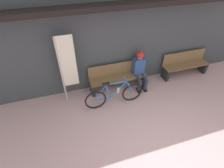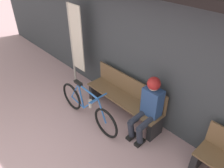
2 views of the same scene
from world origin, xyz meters
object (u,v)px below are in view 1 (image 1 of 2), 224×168
(park_bench_far, at_px, (185,65))
(banner_pole, at_px, (66,65))
(park_bench_near, at_px, (118,77))
(person_seated, at_px, (140,68))
(bicycle, at_px, (114,95))

(park_bench_far, xyz_separation_m, banner_pole, (-3.91, -0.08, 0.79))
(park_bench_near, xyz_separation_m, person_seated, (0.67, -0.11, 0.30))
(park_bench_near, distance_m, person_seated, 0.74)
(park_bench_far, bearing_deg, person_seated, -176.68)
(park_bench_far, relative_size, banner_pole, 0.81)
(park_bench_near, height_order, banner_pole, banner_pole)
(bicycle, relative_size, person_seated, 1.39)
(bicycle, distance_m, banner_pole, 1.53)
(bicycle, bearing_deg, banner_pole, 151.62)
(park_bench_near, xyz_separation_m, park_bench_far, (2.45, -0.00, -0.01))
(bicycle, relative_size, banner_pole, 0.85)
(bicycle, height_order, park_bench_far, park_bench_far)
(park_bench_near, xyz_separation_m, bicycle, (-0.33, -0.69, -0.05))
(person_seated, relative_size, park_bench_far, 0.75)
(bicycle, height_order, person_seated, person_seated)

